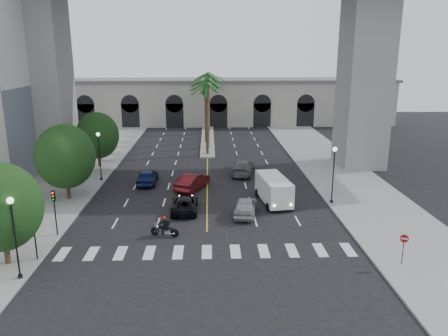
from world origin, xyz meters
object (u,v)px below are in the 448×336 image
Objects in this scene: lamp_post_left_far at (99,152)px; do_not_enter_sign at (404,243)px; motorcycle_rider at (165,227)px; lamp_post_right at (334,170)px; car_d at (243,167)px; car_e at (147,177)px; cargo_van at (274,189)px; car_a at (245,206)px; pedestrian_b at (9,204)px; lamp_post_left_near at (14,231)px; car_b at (192,181)px; car_c at (185,204)px; traffic_signal_near at (34,226)px; traffic_signal_far at (54,205)px.

lamp_post_left_far is 31.40m from do_not_enter_sign.
do_not_enter_sign is at bearing -2.81° from motorcycle_rider.
lamp_post_left_far is at bearing 160.67° from lamp_post_right.
car_d is 24.07m from do_not_enter_sign.
lamp_post_right is at bearing 159.55° from car_e.
cargo_van is at bearing 153.47° from car_e.
lamp_post_left_far reaches higher than car_a.
lamp_post_left_near is at bearing -52.00° from pedestrian_b.
do_not_enter_sign is at bearing 135.81° from car_e.
lamp_post_left_far is 1.17× the size of car_a.
car_b is at bearing 158.04° from car_e.
lamp_post_left_far is at bearing 71.57° from pedestrian_b.
do_not_enter_sign is (9.40, -9.66, 0.85)m from car_a.
car_c is (-5.23, 1.07, -0.11)m from car_a.
traffic_signal_near is 1.63× the size of do_not_enter_sign.
pedestrian_b is at bearing 138.85° from traffic_signal_far.
traffic_signal_far is at bearing 25.47° from car_a.
car_e is at bearing 154.61° from do_not_enter_sign.
lamp_post_right is 3.48× the size of pedestrian_b.
car_d is at bearing 41.45° from pedestrian_b.
lamp_post_left_far is at bearing -11.32° from car_e.
cargo_van reaches higher than motorcycle_rider.
car_c is at bearing 109.29° from car_b.
car_d is (15.35, 16.86, -1.69)m from traffic_signal_far.
lamp_post_right is at bearing 15.08° from pedestrian_b.
pedestrian_b reaches higher than car_b.
pedestrian_b is at bearing 7.30° from car_a.
traffic_signal_far is 15.11m from car_b.
car_b reaches higher than car_d.
traffic_signal_near is at bearing 64.19° from car_d.
lamp_post_left_near reaches higher than do_not_enter_sign.
do_not_enter_sign is at bearing 143.29° from car_c.
lamp_post_right reaches higher than car_b.
lamp_post_right is 13.67m from car_c.
car_e reaches higher than car_a.
traffic_signal_near is at bearing 43.94° from car_c.
car_e is (5.10, -1.10, -2.41)m from lamp_post_left_far.
motorcycle_rider is at bearing -1.58° from traffic_signal_far.
lamp_post_left_near reaches higher than pedestrian_b.
traffic_signal_near is (-22.70, -10.50, -0.71)m from lamp_post_right.
traffic_signal_near is 0.80× the size of car_a.
lamp_post_left_near reaches higher than traffic_signal_near.
car_d reaches higher than car_c.
car_b reaches higher than car_e.
car_c is 18.17m from do_not_enter_sign.
motorcycle_rider is 0.97× the size of do_not_enter_sign.
traffic_signal_near reaches higher than car_b.
traffic_signal_far is 8.37m from motorcycle_rider.
lamp_post_left_near is at bearing -150.17° from cargo_van.
do_not_enter_sign is (24.07, -20.10, -1.59)m from lamp_post_left_far.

